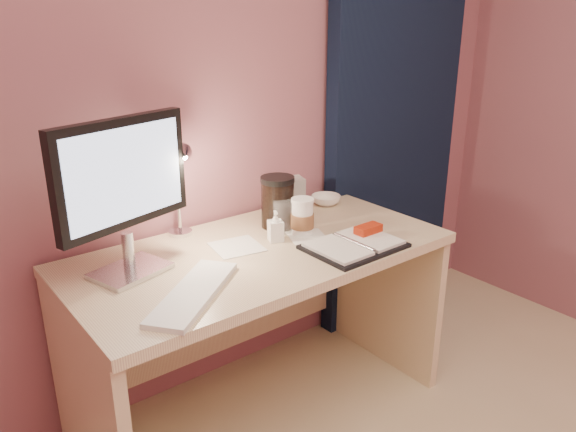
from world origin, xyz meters
TOP-DOWN VIEW (x-y plane):
  - room at (0.95, 1.69)m, footprint 3.50×3.50m
  - desk at (0.00, 1.45)m, footprint 1.40×0.70m
  - monitor at (-0.46, 1.47)m, footprint 0.48×0.23m
  - keyboard at (-0.37, 1.21)m, footprint 0.42×0.37m
  - planner at (0.29, 1.17)m, footprint 0.35×0.26m
  - paper_b at (-0.06, 1.44)m, footprint 0.20×0.20m
  - paper_c at (0.21, 1.36)m, footprint 0.18×0.18m
  - coffee_cup at (0.21, 1.39)m, footprint 0.09×0.09m
  - clear_cup at (0.17, 1.46)m, footprint 0.07×0.07m
  - bowl at (0.53, 1.61)m, footprint 0.13×0.13m
  - lotion_bottle at (0.09, 1.40)m, footprint 0.07×0.07m
  - dark_jar at (0.19, 1.52)m, footprint 0.13×0.13m
  - product_box at (0.33, 1.62)m, footprint 0.12×0.11m
  - desk_lamp at (-0.14, 1.59)m, footprint 0.13×0.24m

SIDE VIEW (x-z plane):
  - desk at x=0.00m, z-range 0.14..0.87m
  - paper_c at x=0.21m, z-range 0.73..0.73m
  - paper_b at x=-0.06m, z-range 0.73..0.73m
  - keyboard at x=-0.37m, z-range 0.73..0.75m
  - planner at x=0.29m, z-range 0.72..0.77m
  - bowl at x=0.53m, z-range 0.73..0.77m
  - lotion_bottle at x=0.09m, z-range 0.73..0.85m
  - clear_cup at x=0.17m, z-range 0.73..0.86m
  - coffee_cup at x=0.21m, z-range 0.73..0.87m
  - product_box at x=0.33m, z-range 0.73..0.89m
  - dark_jar at x=0.19m, z-range 0.73..0.92m
  - desk_lamp at x=-0.14m, z-range 0.78..1.17m
  - monitor at x=-0.46m, z-range 0.78..1.30m
  - room at x=0.95m, z-range -0.61..2.89m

